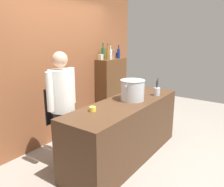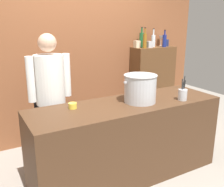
% 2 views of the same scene
% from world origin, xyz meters
% --- Properties ---
extents(ground_plane, '(8.00, 8.00, 0.00)m').
position_xyz_m(ground_plane, '(0.00, 0.00, 0.00)').
color(ground_plane, gray).
extents(brick_back_panel, '(4.40, 0.10, 3.00)m').
position_xyz_m(brick_back_panel, '(0.00, 1.40, 1.50)').
color(brick_back_panel, brown).
rests_on(brick_back_panel, ground_plane).
extents(prep_counter, '(2.23, 0.70, 0.90)m').
position_xyz_m(prep_counter, '(0.00, 0.00, 0.45)').
color(prep_counter, '#472D1C').
rests_on(prep_counter, ground_plane).
extents(bar_cabinet, '(0.76, 0.32, 1.37)m').
position_xyz_m(bar_cabinet, '(1.29, 1.19, 0.68)').
color(bar_cabinet, brown).
rests_on(bar_cabinet, ground_plane).
extents(chef, '(0.53, 0.37, 1.66)m').
position_xyz_m(chef, '(-0.69, 0.61, 0.96)').
color(chef, black).
rests_on(chef, ground_plane).
extents(stockpot_large, '(0.43, 0.37, 0.31)m').
position_xyz_m(stockpot_large, '(0.16, -0.02, 1.06)').
color(stockpot_large, '#B7BABF').
rests_on(stockpot_large, prep_counter).
extents(utensil_crock, '(0.10, 0.10, 0.29)m').
position_xyz_m(utensil_crock, '(0.63, -0.21, 0.97)').
color(utensil_crock, '#B7BABF').
rests_on(utensil_crock, prep_counter).
extents(butter_jar, '(0.09, 0.09, 0.06)m').
position_xyz_m(butter_jar, '(-0.59, 0.14, 0.93)').
color(butter_jar, yellow).
rests_on(butter_jar, prep_counter).
extents(wine_bottle_cobalt, '(0.07, 0.07, 0.29)m').
position_xyz_m(wine_bottle_cobalt, '(1.44, 1.10, 1.47)').
color(wine_bottle_cobalt, navy).
rests_on(wine_bottle_cobalt, bar_cabinet).
extents(wine_bottle_green, '(0.08, 0.08, 0.33)m').
position_xyz_m(wine_bottle_green, '(1.07, 1.24, 1.49)').
color(wine_bottle_green, '#1E592D').
rests_on(wine_bottle_green, bar_cabinet).
extents(wine_bottle_clear, '(0.07, 0.07, 0.30)m').
position_xyz_m(wine_bottle_clear, '(1.29, 1.21, 1.47)').
color(wine_bottle_clear, silver).
rests_on(wine_bottle_clear, bar_cabinet).
extents(wine_bottle_amber, '(0.06, 0.06, 0.33)m').
position_xyz_m(wine_bottle_amber, '(1.03, 1.09, 1.49)').
color(wine_bottle_amber, '#8C5919').
rests_on(wine_bottle_amber, bar_cabinet).
extents(wine_glass_short, '(0.08, 0.08, 0.18)m').
position_xyz_m(wine_glass_short, '(1.52, 1.28, 1.50)').
color(wine_glass_short, silver).
rests_on(wine_glass_short, bar_cabinet).
extents(spice_tin_navy, '(0.07, 0.07, 0.12)m').
position_xyz_m(spice_tin_navy, '(1.55, 1.18, 1.42)').
color(spice_tin_navy, navy).
rests_on(spice_tin_navy, bar_cabinet).
extents(spice_tin_silver, '(0.08, 0.08, 0.10)m').
position_xyz_m(spice_tin_silver, '(1.16, 1.14, 1.42)').
color(spice_tin_silver, '#B2B2B7').
rests_on(spice_tin_silver, bar_cabinet).
extents(spice_tin_cream, '(0.09, 0.09, 0.11)m').
position_xyz_m(spice_tin_cream, '(0.97, 1.23, 1.42)').
color(spice_tin_cream, beige).
rests_on(spice_tin_cream, bar_cabinet).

